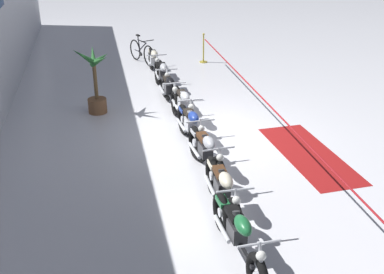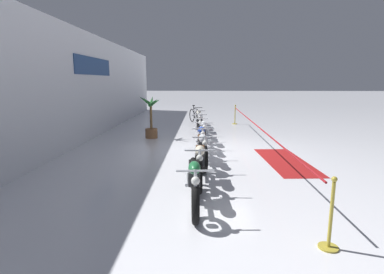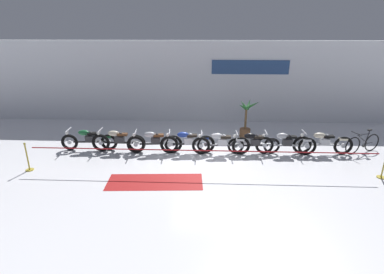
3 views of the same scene
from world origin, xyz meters
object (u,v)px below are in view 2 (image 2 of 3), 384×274
bicycle (195,116)px  potted_palm_left_of_row (151,120)px  motorcycle_green_0 (194,181)px  floor_banner (286,161)px  motorcycle_blue_3 (201,139)px  motorcycle_silver_6 (200,122)px  motorcycle_cream_1 (200,162)px  motorcycle_silver_4 (203,132)px  motorcycle_black_5 (199,127)px  motorcycle_silver_2 (202,148)px  motorcycle_cream_7 (199,118)px  stanchion_mid_left (235,117)px  stanchion_far_left (264,136)px

bicycle → potted_palm_left_of_row: bearing=159.3°
motorcycle_green_0 → floor_banner: 4.11m
motorcycle_green_0 → potted_palm_left_of_row: potted_palm_left_of_row is taller
motorcycle_blue_3 → motorcycle_silver_6: bearing=0.8°
motorcycle_silver_6 → potted_palm_left_of_row: 2.43m
motorcycle_cream_1 → motorcycle_silver_4: bearing=-1.3°
motorcycle_silver_6 → floor_banner: motorcycle_silver_6 is taller
motorcycle_silver_4 → floor_banner: motorcycle_silver_4 is taller
motorcycle_green_0 → potted_palm_left_of_row: 6.95m
bicycle → floor_banner: bearing=-160.5°
motorcycle_blue_3 → motorcycle_black_5: 2.67m
bicycle → motorcycle_cream_1: bearing=-178.1°
motorcycle_silver_2 → motorcycle_silver_4: bearing=-0.9°
motorcycle_silver_4 → motorcycle_silver_6: size_ratio=0.97×
motorcycle_silver_2 → motorcycle_blue_3: size_ratio=1.01×
motorcycle_green_0 → motorcycle_cream_7: motorcycle_cream_7 is taller
motorcycle_cream_7 → motorcycle_green_0: bearing=-179.9°
motorcycle_green_0 → potted_palm_left_of_row: size_ratio=1.31×
stanchion_mid_left → motorcycle_silver_2: bearing=167.5°
motorcycle_blue_3 → floor_banner: (-0.93, -2.48, -0.46)m
motorcycle_black_5 → potted_palm_left_of_row: (-0.08, 1.97, 0.30)m
motorcycle_blue_3 → stanchion_far_left: size_ratio=0.18×
motorcycle_green_0 → floor_banner: size_ratio=0.74×
motorcycle_silver_4 → potted_palm_left_of_row: potted_palm_left_of_row is taller
motorcycle_black_5 → stanchion_mid_left: stanchion_mid_left is taller
motorcycle_silver_6 → motorcycle_cream_1: bearing=-179.7°
potted_palm_left_of_row → stanchion_far_left: 5.20m
floor_banner → motorcycle_silver_4: bearing=43.2°
motorcycle_cream_7 → floor_banner: (-6.34, -2.62, -0.48)m
bicycle → stanchion_mid_left: (-0.35, -2.17, -0.04)m
motorcycle_black_5 → floor_banner: bearing=-144.5°
motorcycle_silver_2 → potted_palm_left_of_row: potted_palm_left_of_row is taller
stanchion_far_left → motorcycle_blue_3: bearing=63.9°
motorcycle_silver_2 → motorcycle_silver_6: 5.27m
motorcycle_cream_1 → motorcycle_silver_4: motorcycle_cream_1 is taller
stanchion_mid_left → motorcycle_black_5: bearing=155.0°
motorcycle_cream_1 → stanchion_mid_left: size_ratio=2.11×
motorcycle_green_0 → stanchion_far_left: (3.19, -1.93, 0.30)m
motorcycle_silver_4 → stanchion_far_left: 2.85m
floor_banner → motorcycle_silver_6: bearing=24.1°
motorcycle_silver_2 → stanchion_mid_left: stanchion_mid_left is taller
potted_palm_left_of_row → motorcycle_cream_7: bearing=-34.1°
motorcycle_silver_6 → potted_palm_left_of_row: bearing=124.0°
motorcycle_cream_1 → floor_banner: motorcycle_cream_1 is taller
motorcycle_silver_6 → potted_palm_left_of_row: (-1.35, 2.00, 0.29)m
motorcycle_cream_1 → motorcycle_silver_4: size_ratio=0.96×
bicycle → stanchion_far_left: 8.28m
motorcycle_green_0 → motorcycle_black_5: size_ratio=1.10×
motorcycle_silver_2 → stanchion_far_left: bearing=-76.0°
potted_palm_left_of_row → motorcycle_blue_3: bearing=-141.5°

